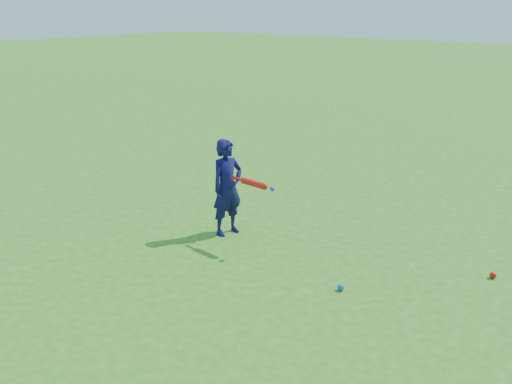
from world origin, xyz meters
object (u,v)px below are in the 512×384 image
ground_ball_blue (341,287)px  bat_swing (255,184)px  child (227,187)px  ground_ball_red (493,275)px

ground_ball_blue → bat_swing: bearing=165.5°
child → ground_ball_red: size_ratio=16.96×
ground_ball_red → bat_swing: (-2.56, -0.89, 0.75)m
ground_ball_red → ground_ball_blue: same height
child → ground_ball_red: 3.24m
ground_ball_red → child: bearing=-165.4°
ground_ball_blue → bat_swing: size_ratio=0.11×
child → ground_ball_blue: bearing=-92.6°
bat_swing → child: bearing=175.4°
child → bat_swing: size_ratio=1.81×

